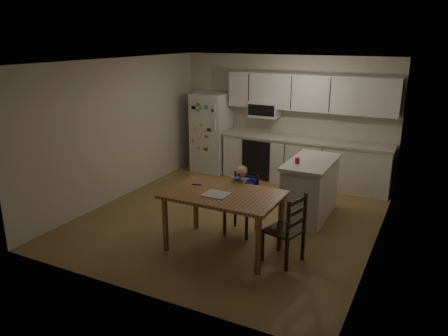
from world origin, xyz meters
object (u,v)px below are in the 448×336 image
object	(u,v)px
refrigerator	(211,132)
chair_booster	(242,192)
red_cup	(297,160)
chair_side	(290,225)
kitchen_island	(310,189)
dining_table	(224,201)

from	to	relation	value
refrigerator	chair_booster	world-z (taller)	refrigerator
refrigerator	red_cup	bearing A→B (deg)	-36.01
refrigerator	chair_side	world-z (taller)	refrigerator
kitchen_island	red_cup	world-z (taller)	red_cup
chair_side	dining_table	bearing A→B (deg)	-73.34
refrigerator	kitchen_island	distance (m)	3.12
red_cup	refrigerator	bearing A→B (deg)	143.99
kitchen_island	red_cup	bearing A→B (deg)	-122.95
chair_side	chair_booster	bearing A→B (deg)	-106.92
dining_table	refrigerator	bearing A→B (deg)	120.93
kitchen_island	red_cup	size ratio (longest dim) A/B	14.53
red_cup	chair_side	xyz separation A→B (m)	(0.36, -1.37, -0.47)
refrigerator	dining_table	size ratio (longest dim) A/B	1.10
dining_table	chair_booster	world-z (taller)	chair_booster
red_cup	chair_booster	size ratio (longest dim) A/B	0.08
refrigerator	dining_table	xyz separation A→B (m)	(1.93, -3.22, -0.13)
dining_table	kitchen_island	bearing A→B (deg)	65.84
red_cup	chair_booster	world-z (taller)	chair_booster
dining_table	chair_side	size ratio (longest dim) A/B	1.63
kitchen_island	dining_table	bearing A→B (deg)	-114.16
kitchen_island	dining_table	world-z (taller)	kitchen_island
chair_booster	chair_side	world-z (taller)	chair_booster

